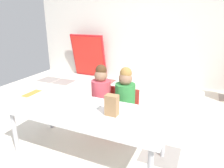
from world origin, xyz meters
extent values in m
cube|color=silver|center=(0.00, 0.00, -0.01)|extent=(5.77, 4.43, 0.02)
cube|color=gray|center=(0.45, 0.00, 0.00)|extent=(0.43, 0.43, 0.00)
cube|color=gray|center=(-1.80, 1.35, 0.00)|extent=(0.43, 0.43, 0.00)
cube|color=gray|center=(0.90, -0.45, 0.00)|extent=(0.43, 0.43, 0.00)
cube|color=#B24C47|center=(-0.90, 1.80, 0.00)|extent=(0.43, 0.43, 0.00)
cube|color=#478C51|center=(-0.45, 0.45, 0.00)|extent=(0.43, 0.43, 0.00)
cube|color=orange|center=(-1.80, 0.45, 0.00)|extent=(0.43, 0.43, 0.00)
cube|color=silver|center=(-2.25, 1.80, 0.00)|extent=(0.43, 0.43, 0.00)
cube|color=gray|center=(-2.25, 1.35, 0.00)|extent=(0.43, 0.43, 0.00)
cube|color=orange|center=(0.00, 0.00, 0.00)|extent=(0.43, 0.43, 0.00)
cube|color=beige|center=(0.00, 2.22, 1.20)|extent=(5.77, 0.10, 2.40)
cube|color=white|center=(0.14, -0.77, 0.54)|extent=(1.74, 0.74, 0.04)
cylinder|color=#B2B2B7|center=(-0.65, -1.08, 0.26)|extent=(0.05, 0.05, 0.52)
cylinder|color=#B2B2B7|center=(-0.65, -0.46, 0.26)|extent=(0.05, 0.05, 0.52)
cylinder|color=#B2B2B7|center=(0.93, -0.46, 0.26)|extent=(0.05, 0.05, 0.52)
cube|color=red|center=(0.01, -0.18, 0.30)|extent=(0.32, 0.30, 0.03)
cube|color=red|center=(0.01, -0.03, 0.45)|extent=(0.29, 0.02, 0.30)
cylinder|color=#BF3F4C|center=(0.01, -0.18, 0.52)|extent=(0.29, 0.29, 0.38)
sphere|color=#8C664C|center=(0.01, -0.18, 0.78)|extent=(0.17, 0.17, 0.17)
sphere|color=#472D19|center=(0.01, -0.17, 0.85)|extent=(0.15, 0.15, 0.15)
cylinder|color=red|center=(-0.13, -0.31, 0.15)|extent=(0.02, 0.02, 0.28)
cylinder|color=red|center=(0.15, -0.31, 0.15)|extent=(0.02, 0.02, 0.28)
cylinder|color=red|center=(-0.13, -0.05, 0.15)|extent=(0.02, 0.02, 0.28)
cylinder|color=red|center=(0.15, -0.05, 0.15)|extent=(0.02, 0.02, 0.28)
cube|color=red|center=(0.36, -0.18, 0.30)|extent=(0.32, 0.30, 0.03)
cube|color=red|center=(0.36, -0.03, 0.45)|extent=(0.29, 0.02, 0.30)
cylinder|color=#2D7A38|center=(0.36, -0.18, 0.52)|extent=(0.27, 0.27, 0.38)
sphere|color=#8C664C|center=(0.36, -0.18, 0.78)|extent=(0.17, 0.17, 0.17)
sphere|color=olive|center=(0.36, -0.17, 0.85)|extent=(0.15, 0.15, 0.15)
cylinder|color=red|center=(0.22, -0.31, 0.15)|extent=(0.02, 0.02, 0.28)
cylinder|color=red|center=(0.50, -0.31, 0.15)|extent=(0.02, 0.02, 0.28)
cylinder|color=red|center=(0.22, -0.05, 0.15)|extent=(0.02, 0.02, 0.28)
cylinder|color=red|center=(0.50, -0.05, 0.15)|extent=(0.02, 0.02, 0.28)
cube|color=red|center=(-1.47, 2.03, 0.54)|extent=(0.90, 0.28, 1.09)
cube|color=red|center=(-1.47, 1.99, 0.54)|extent=(0.83, 0.23, 0.99)
cube|color=#9E754C|center=(0.43, -0.76, 0.67)|extent=(0.13, 0.09, 0.22)
cylinder|color=white|center=(-0.32, -0.71, 0.56)|extent=(0.18, 0.18, 0.01)
cylinder|color=white|center=(0.14, -0.65, 0.56)|extent=(0.18, 0.18, 0.01)
torus|color=white|center=(-0.32, -0.71, 0.58)|extent=(0.11, 0.11, 0.03)
camera|label=1|loc=(1.23, -2.54, 1.55)|focal=33.51mm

